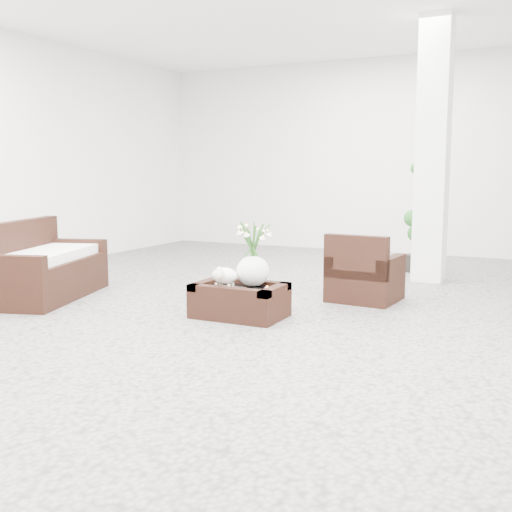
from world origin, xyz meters
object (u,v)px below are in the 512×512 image
at_px(coffee_table, 240,302).
at_px(topiary, 420,219).
at_px(loveseat, 46,260).
at_px(armchair, 365,267).

height_order(coffee_table, topiary, topiary).
bearing_deg(coffee_table, loveseat, -176.92).
bearing_deg(armchair, loveseat, 28.44).
bearing_deg(armchair, coffee_table, 61.02).
height_order(armchair, topiary, topiary).
xyz_separation_m(armchair, loveseat, (-3.40, -1.51, 0.06)).
bearing_deg(armchair, topiary, -88.46).
height_order(coffee_table, armchair, armchair).
distance_m(armchair, topiary, 2.39).
bearing_deg(coffee_table, topiary, 74.50).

